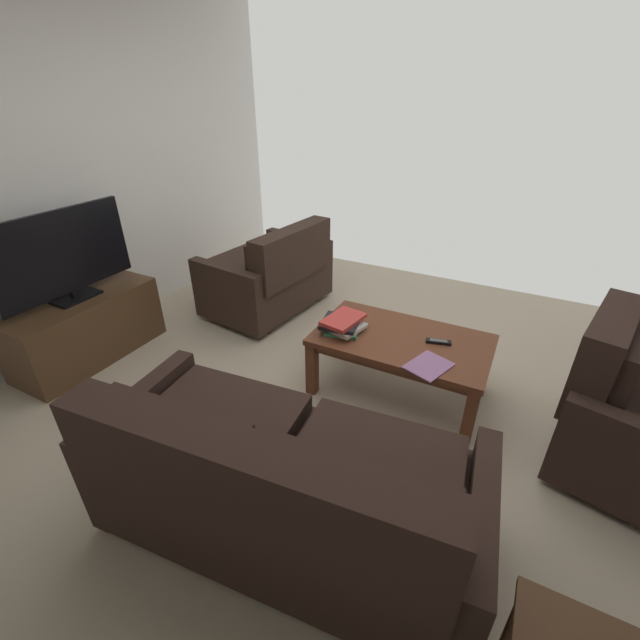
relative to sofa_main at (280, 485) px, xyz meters
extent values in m
cube|color=#B7A88E|center=(0.12, -1.11, -0.38)|extent=(4.86, 4.80, 0.01)
cube|color=white|center=(2.55, -1.11, 1.04)|extent=(0.12, 4.80, 2.83)
cylinder|color=black|center=(-0.65, -0.46, -0.34)|extent=(0.05, 0.05, 0.06)
cylinder|color=black|center=(0.72, -0.33, -0.34)|extent=(0.05, 0.05, 0.06)
cylinder|color=black|center=(0.66, 0.33, -0.34)|extent=(0.05, 0.05, 0.06)
cube|color=black|center=(0.01, -0.06, -0.12)|extent=(1.60, 0.92, 0.39)
cube|color=black|center=(-0.37, -0.12, 0.12)|extent=(0.77, 0.75, 0.10)
cube|color=black|center=(0.39, -0.05, 0.12)|extent=(0.77, 0.75, 0.10)
cube|color=black|center=(-0.02, 0.26, 0.26)|extent=(1.54, 0.32, 0.47)
cube|color=black|center=(-0.40, 0.12, 0.26)|extent=(0.70, 0.18, 0.34)
cube|color=black|center=(0.37, 0.19, 0.26)|extent=(0.70, 0.18, 0.34)
cube|color=black|center=(-0.81, -0.14, -0.05)|extent=(0.17, 0.78, 0.55)
cube|color=black|center=(0.82, 0.01, -0.05)|extent=(0.17, 0.78, 0.55)
cylinder|color=black|center=(1.69, -2.43, -0.34)|extent=(0.06, 0.06, 0.06)
cylinder|color=black|center=(1.79, -1.65, -0.34)|extent=(0.06, 0.06, 0.06)
cylinder|color=black|center=(1.05, -2.35, -0.34)|extent=(0.06, 0.06, 0.06)
cylinder|color=black|center=(1.14, -1.57, -0.34)|extent=(0.06, 0.06, 0.06)
cube|color=#33231C|center=(1.42, -2.00, -0.12)|extent=(0.88, 1.02, 0.39)
cube|color=#33231C|center=(1.44, -2.00, 0.12)|extent=(0.78, 0.95, 0.10)
cube|color=#33231C|center=(1.09, -1.96, 0.25)|extent=(0.29, 0.95, 0.45)
cube|color=#33231C|center=(1.20, -1.97, 0.25)|extent=(0.22, 0.85, 0.31)
cube|color=#33231C|center=(1.35, -2.52, -0.05)|extent=(0.78, 0.19, 0.55)
cube|color=#33231C|center=(1.48, -1.48, -0.05)|extent=(0.78, 0.19, 0.55)
cube|color=brown|center=(-0.13, -1.33, 0.05)|extent=(1.15, 0.67, 0.04)
cube|color=brown|center=(-0.13, -1.33, 0.01)|extent=(1.06, 0.60, 0.05)
cube|color=brown|center=(-0.65, -1.62, -0.17)|extent=(0.07, 0.07, 0.41)
cube|color=brown|center=(0.40, -1.62, -0.17)|extent=(0.07, 0.07, 0.41)
cube|color=brown|center=(-0.65, -1.04, -0.17)|extent=(0.07, 0.07, 0.41)
cube|color=brown|center=(0.40, -1.04, -0.17)|extent=(0.07, 0.07, 0.41)
cylinder|color=#472D1C|center=(-0.97, 0.10, -0.11)|extent=(0.04, 0.04, 0.53)
cube|color=#4C331E|center=(2.19, -0.63, -0.11)|extent=(0.47, 1.10, 0.52)
cube|color=black|center=(2.32, -0.63, -0.11)|extent=(0.02, 0.94, 0.31)
cube|color=black|center=(2.21, -0.50, -0.11)|extent=(0.20, 0.24, 0.06)
cube|color=black|center=(2.19, -0.63, 0.16)|extent=(0.20, 0.32, 0.02)
cube|color=black|center=(2.19, -0.63, 0.20)|extent=(0.04, 0.06, 0.06)
cube|color=black|center=(2.19, -0.63, 0.51)|extent=(0.04, 1.02, 0.59)
cube|color=black|center=(2.21, -0.63, 0.51)|extent=(0.01, 0.99, 0.56)
cylinder|color=black|center=(-1.16, -1.07, -0.34)|extent=(0.06, 0.06, 0.06)
cylinder|color=black|center=(-1.28, -1.59, -0.34)|extent=(0.06, 0.06, 0.06)
cube|color=black|center=(-1.22, -1.33, 0.27)|extent=(0.33, 0.72, 0.50)
cube|color=black|center=(-1.33, -1.30, 0.27)|extent=(0.26, 0.64, 0.36)
cube|color=#337F51|center=(0.27, -1.23, 0.09)|extent=(0.27, 0.27, 0.02)
cube|color=silver|center=(0.26, -1.23, 0.11)|extent=(0.29, 0.29, 0.03)
cube|color=black|center=(0.28, -1.22, 0.14)|extent=(0.28, 0.28, 0.03)
cube|color=#C63833|center=(0.26, -1.23, 0.16)|extent=(0.24, 0.32, 0.03)
cube|color=black|center=(-0.36, -1.37, 0.08)|extent=(0.17, 0.08, 0.02)
cube|color=#59595B|center=(-0.36, -1.37, 0.09)|extent=(0.11, 0.06, 0.00)
cube|color=#996699|center=(-0.37, -1.09, 0.08)|extent=(0.28, 0.32, 0.01)
camera|label=1|loc=(-0.73, 1.04, 1.54)|focal=23.52mm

